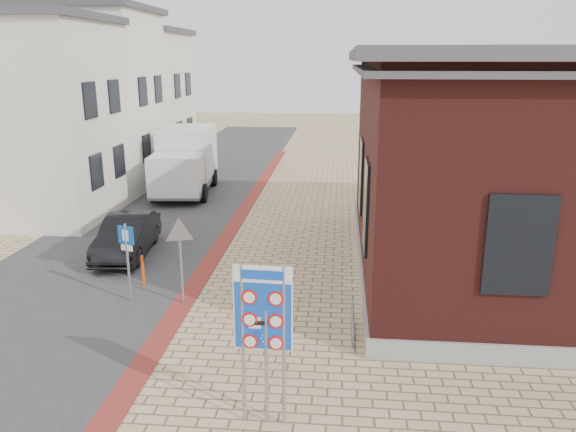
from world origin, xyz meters
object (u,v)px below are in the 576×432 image
at_px(border_sign, 263,312).
at_px(parking_sign, 127,250).
at_px(bollard, 143,271).
at_px(box_truck, 185,161).
at_px(sedan, 127,236).
at_px(essen_sign, 266,350).

xyz_separation_m(border_sign, parking_sign, (-4.45, 5.02, -0.73)).
bearing_deg(bollard, box_truck, 99.28).
bearing_deg(bollard, sedan, 119.08).
height_order(box_truck, bollard, box_truck).
bearing_deg(border_sign, parking_sign, 134.21).
xyz_separation_m(box_truck, border_sign, (6.41, -18.11, 0.60)).
distance_m(essen_sign, parking_sign, 6.74).
relative_size(box_truck, bollard, 6.52).
bearing_deg(border_sign, sedan, 126.77).
height_order(border_sign, essen_sign, border_sign).
height_order(box_truck, border_sign, box_truck).
bearing_deg(bollard, essen_sign, -53.53).
bearing_deg(parking_sign, box_truck, 116.51).
relative_size(sedan, bollard, 4.32).
bearing_deg(bollard, border_sign, -53.85).
bearing_deg(bollard, parking_sign, -90.00).
xyz_separation_m(sedan, bollard, (1.49, -2.69, -0.20)).
bearing_deg(border_sign, essen_sign, 2.67).
relative_size(box_truck, essen_sign, 2.75).
distance_m(box_truck, parking_sign, 13.23).
xyz_separation_m(sedan, border_sign, (5.94, -8.78, 1.56)).
bearing_deg(essen_sign, box_truck, 107.49).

